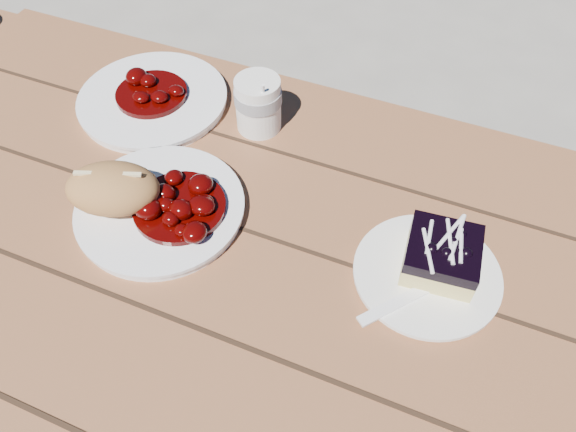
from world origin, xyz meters
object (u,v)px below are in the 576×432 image
at_px(bread_roll, 113,189).
at_px(second_plate, 153,100).
at_px(coffee_cup, 258,104).
at_px(picnic_table, 133,295).
at_px(blueberry_cake, 442,255).
at_px(main_plate, 161,209).
at_px(dessert_plate, 427,275).

xyz_separation_m(bread_roll, second_plate, (-0.08, 0.22, -0.04)).
bearing_deg(coffee_cup, picnic_table, -109.96).
distance_m(blueberry_cake, second_plate, 0.54).
xyz_separation_m(picnic_table, blueberry_cake, (0.44, 0.12, 0.20)).
relative_size(picnic_table, main_plate, 8.57).
xyz_separation_m(picnic_table, main_plate, (0.05, 0.06, 0.17)).
xyz_separation_m(main_plate, coffee_cup, (0.05, 0.22, 0.04)).
height_order(dessert_plate, coffee_cup, coffee_cup).
bearing_deg(picnic_table, main_plate, 51.38).
bearing_deg(second_plate, coffee_cup, 5.74).
relative_size(main_plate, bread_roll, 1.80).
bearing_deg(coffee_cup, main_plate, -103.52).
relative_size(main_plate, blueberry_cake, 2.36).
bearing_deg(bread_roll, blueberry_cake, 9.55).
bearing_deg(dessert_plate, main_plate, -174.05).
relative_size(picnic_table, second_plate, 8.19).
height_order(main_plate, blueberry_cake, blueberry_cake).
bearing_deg(main_plate, picnic_table, -128.62).
distance_m(dessert_plate, second_plate, 0.54).
height_order(main_plate, dessert_plate, main_plate).
bearing_deg(second_plate, blueberry_cake, -15.91).
distance_m(bread_roll, coffee_cup, 0.26).
relative_size(main_plate, second_plate, 0.95).
relative_size(bread_roll, second_plate, 0.53).
distance_m(blueberry_cake, coffee_cup, 0.37).
bearing_deg(main_plate, second_plate, 123.67).
relative_size(dessert_plate, second_plate, 0.76).
xyz_separation_m(bread_roll, blueberry_cake, (0.44, 0.07, -0.01)).
distance_m(main_plate, second_plate, 0.24).
height_order(picnic_table, blueberry_cake, blueberry_cake).
bearing_deg(main_plate, dessert_plate, 5.95).
xyz_separation_m(bread_roll, dessert_plate, (0.43, 0.06, -0.04)).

